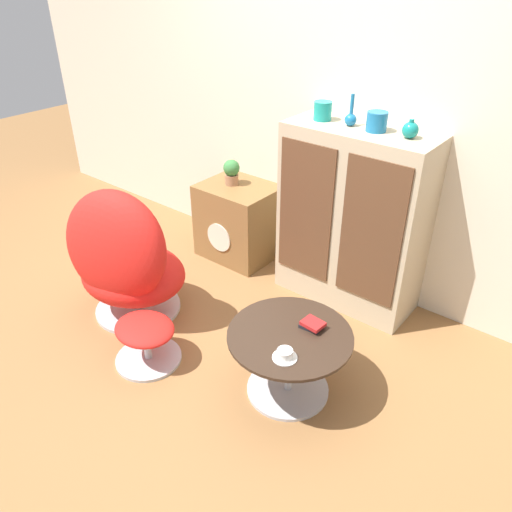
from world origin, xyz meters
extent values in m
plane|color=olive|center=(0.00, 0.00, 0.00)|extent=(12.00, 12.00, 0.00)
cube|color=beige|center=(0.00, 1.52, 1.30)|extent=(6.40, 0.06, 2.60)
cube|color=tan|center=(0.35, 1.29, 0.61)|extent=(0.95, 0.41, 1.23)
cube|color=brown|center=(0.11, 1.08, 0.67)|extent=(0.40, 0.01, 0.93)
cube|color=brown|center=(0.59, 1.08, 0.67)|extent=(0.40, 0.01, 0.93)
cube|color=brown|center=(-0.62, 1.26, 0.30)|extent=(0.58, 0.47, 0.60)
cylinder|color=beige|center=(-0.62, 1.02, 0.25)|extent=(0.23, 0.01, 0.23)
cylinder|color=#B7B7BC|center=(-0.68, 0.24, 0.01)|extent=(0.58, 0.58, 0.02)
cylinder|color=#B7B7BC|center=(-0.68, 0.24, 0.07)|extent=(0.06, 0.06, 0.10)
ellipsoid|color=red|center=(-0.68, 0.24, 0.29)|extent=(0.86, 0.78, 0.34)
ellipsoid|color=red|center=(-0.64, 0.11, 0.58)|extent=(0.81, 0.63, 0.76)
cylinder|color=#B7B7BC|center=(-0.23, -0.06, 0.01)|extent=(0.40, 0.40, 0.02)
cylinder|color=#B7B7BC|center=(-0.23, -0.06, 0.11)|extent=(0.04, 0.04, 0.17)
ellipsoid|color=red|center=(-0.23, -0.06, 0.24)|extent=(0.38, 0.32, 0.09)
cylinder|color=#B7B7BC|center=(0.58, 0.27, 0.01)|extent=(0.46, 0.46, 0.02)
cylinder|color=#B7B7BC|center=(0.58, 0.27, 0.21)|extent=(0.04, 0.04, 0.37)
cylinder|color=#332319|center=(0.58, 0.27, 0.40)|extent=(0.67, 0.67, 0.02)
cylinder|color=teal|center=(0.07, 1.29, 1.28)|extent=(0.11, 0.11, 0.12)
ellipsoid|color=#196699|center=(0.27, 1.29, 1.26)|extent=(0.07, 0.07, 0.07)
cylinder|color=#196699|center=(0.27, 1.29, 1.36)|extent=(0.02, 0.02, 0.12)
cylinder|color=#196699|center=(0.44, 1.29, 1.28)|extent=(0.12, 0.12, 0.11)
ellipsoid|color=#147A75|center=(0.65, 1.29, 1.27)|extent=(0.09, 0.09, 0.09)
cylinder|color=#147A75|center=(0.65, 1.29, 1.32)|extent=(0.03, 0.03, 0.02)
cylinder|color=#996B4C|center=(-0.69, 1.26, 0.64)|extent=(0.10, 0.10, 0.08)
sphere|color=#387A3D|center=(-0.69, 1.26, 0.73)|extent=(0.13, 0.13, 0.13)
cylinder|color=white|center=(0.66, 0.11, 0.41)|extent=(0.13, 0.13, 0.01)
cylinder|color=white|center=(0.66, 0.11, 0.43)|extent=(0.08, 0.08, 0.05)
cube|color=black|center=(0.63, 0.40, 0.42)|extent=(0.12, 0.10, 0.02)
cube|color=red|center=(0.64, 0.39, 0.44)|extent=(0.12, 0.10, 0.02)
camera|label=1|loc=(1.71, -1.42, 2.12)|focal=35.00mm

